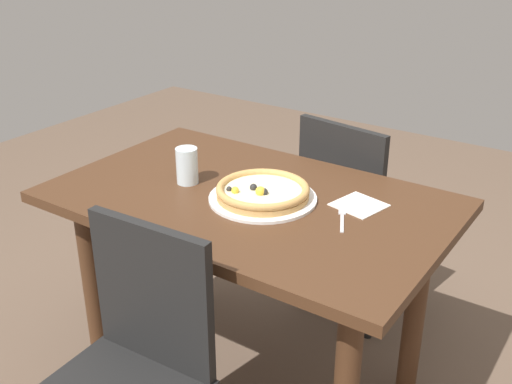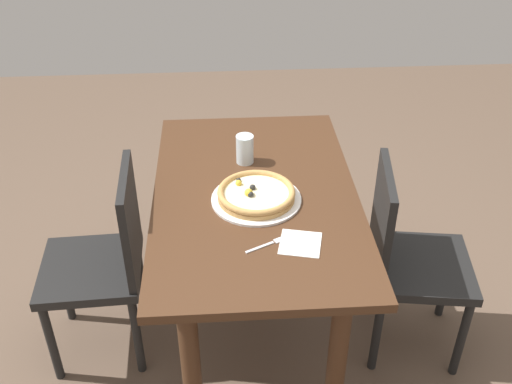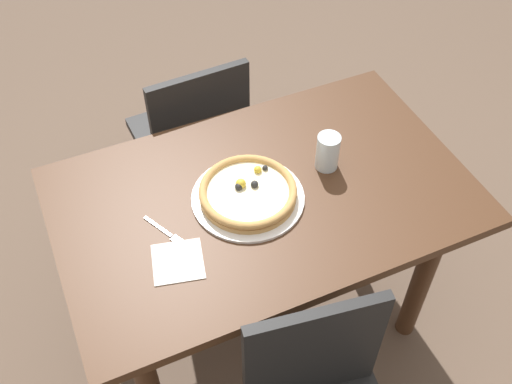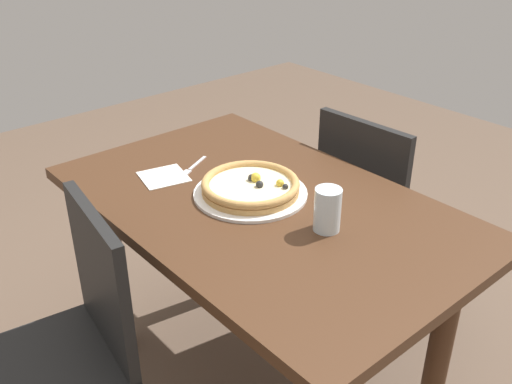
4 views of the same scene
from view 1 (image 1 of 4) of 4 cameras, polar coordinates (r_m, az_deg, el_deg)
The scene contains 9 objects.
ground_plane at distance 2.40m, azimuth -0.55°, elevation -16.94°, with size 6.00×6.00×0.00m, color brown.
dining_table at distance 2.03m, azimuth -0.62°, elevation -3.56°, with size 1.27×0.79×0.75m.
chair_near at distance 1.72m, azimuth -11.75°, elevation -16.22°, with size 0.42×0.42×0.87m.
chair_far at distance 2.53m, azimuth 9.08°, elevation -1.72°, with size 0.45×0.45×0.87m.
plate at distance 1.95m, azimuth 0.65°, elevation -0.58°, with size 0.34×0.34×0.01m, color white.
pizza at distance 1.94m, azimuth 0.63°, elevation 0.10°, with size 0.29×0.29×0.05m.
fork at distance 1.86m, azimuth 7.95°, elevation -2.28°, with size 0.09×0.15×0.00m.
drinking_glass at distance 2.06m, azimuth -6.38°, elevation 2.43°, with size 0.07×0.07×0.12m, color silver.
napkin at distance 1.94m, azimuth 9.49°, elevation -1.19°, with size 0.14×0.14×0.00m, color white.
Camera 1 is at (1.03, -1.47, 1.59)m, focal length 43.35 mm.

